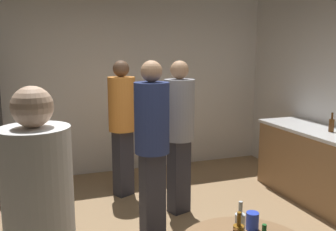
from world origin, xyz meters
TOP-DOWN VIEW (x-y plane):
  - wall_back at (0.00, 2.63)m, footprint 5.32×0.06m
  - kitchen_counter at (2.28, 0.50)m, footprint 0.64×1.99m
  - beer_bottle_on_counter at (2.32, 0.52)m, footprint 0.06×0.06m
  - beer_bottle_clear at (0.18, -1.01)m, footprint 0.06×0.06m
  - plastic_cup_blue at (0.31, -0.94)m, footprint 0.08×0.08m
  - person_in_gray_shirt at (0.54, 0.92)m, footprint 0.43×0.43m
  - person_in_navy_shirt at (0.10, 0.50)m, footprint 0.39×0.39m
  - person_in_white_shirt at (-0.94, -0.97)m, footprint 0.40×0.40m
  - person_in_orange_shirt at (0.05, 1.63)m, footprint 0.45×0.45m

SIDE VIEW (x-z plane):
  - kitchen_counter at x=2.28m, z-range 0.00..0.90m
  - plastic_cup_blue at x=0.31m, z-range 0.73..0.85m
  - beer_bottle_clear at x=0.18m, z-range 0.70..0.93m
  - beer_bottle_on_counter at x=2.32m, z-range 0.87..1.10m
  - person_in_white_shirt at x=-0.94m, z-range 0.14..1.83m
  - person_in_orange_shirt at x=0.05m, z-range 0.15..1.88m
  - person_in_gray_shirt at x=0.54m, z-range 0.15..1.89m
  - person_in_navy_shirt at x=0.10m, z-range 0.15..1.91m
  - wall_back at x=0.00m, z-range 0.00..2.70m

